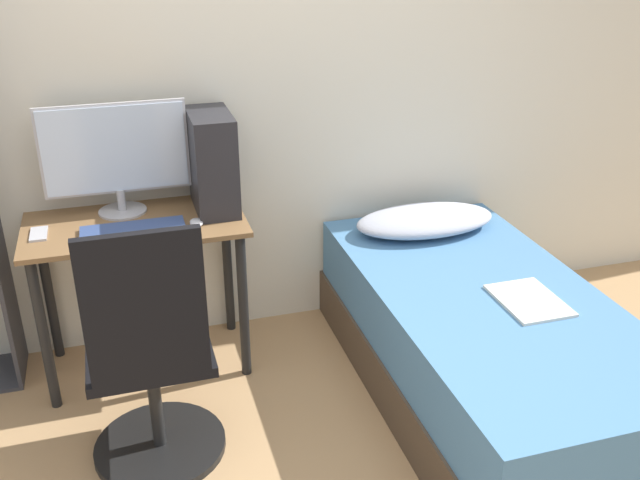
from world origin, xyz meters
The scene contains 11 objects.
wall_back centered at (0.00, 1.52, 1.25)m, with size 8.00×0.05×2.50m.
desk centered at (-0.38, 1.24, 0.59)m, with size 0.93×0.50×0.73m.
office_chair centered at (-0.39, 0.57, 0.40)m, with size 0.51×0.51×1.03m.
bed centered at (0.98, 0.58, 0.25)m, with size 0.92×1.82×0.52m.
pillow centered at (0.98, 1.23, 0.57)m, with size 0.70×0.36×0.11m.
magazine centered at (1.10, 0.47, 0.52)m, with size 0.24×0.32×0.01m.
monitor centered at (-0.43, 1.37, 0.99)m, with size 0.62×0.21×0.49m.
keyboard centered at (-0.39, 1.14, 0.74)m, with size 0.43×0.15×0.02m.
pc_tower centered at (-0.02, 1.30, 0.94)m, with size 0.18×0.34×0.44m.
mouse centered at (-0.13, 1.14, 0.74)m, with size 0.06×0.09×0.02m.
phone centered at (-0.77, 1.22, 0.73)m, with size 0.07×0.14×0.01m.
Camera 1 is at (-0.42, -1.67, 1.95)m, focal length 40.00 mm.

